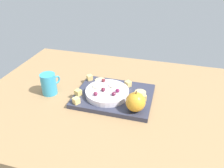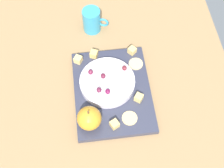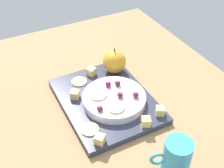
# 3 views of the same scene
# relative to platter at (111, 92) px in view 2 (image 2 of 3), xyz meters

# --- Properties ---
(table) EXTENTS (1.12, 0.86, 0.04)m
(table) POSITION_rel_platter_xyz_m (-0.03, 0.00, -0.03)
(table) COLOR #99764E
(table) RESTS_ON ground
(platter) EXTENTS (0.33, 0.26, 0.02)m
(platter) POSITION_rel_platter_xyz_m (0.00, 0.00, 0.00)
(platter) COLOR #313446
(platter) RESTS_ON table
(serving_dish) EXTENTS (0.19, 0.19, 0.02)m
(serving_dish) POSITION_rel_platter_xyz_m (-0.03, -0.01, 0.02)
(serving_dish) COLOR white
(serving_dish) RESTS_ON platter
(apple_whole) EXTENTS (0.08, 0.08, 0.08)m
(apple_whole) POSITION_rel_platter_xyz_m (0.11, -0.08, 0.05)
(apple_whole) COLOR gold
(apple_whole) RESTS_ON platter
(apple_stem) EXTENTS (0.01, 0.01, 0.01)m
(apple_stem) POSITION_rel_platter_xyz_m (0.11, -0.08, 0.09)
(apple_stem) COLOR brown
(apple_stem) RESTS_ON apple_whole
(cheese_cube_0) EXTENTS (0.03, 0.03, 0.02)m
(cheese_cube_0) POSITION_rel_platter_xyz_m (-0.14, 0.09, 0.02)
(cheese_cube_0) COLOR #EAC36F
(cheese_cube_0) RESTS_ON platter
(cheese_cube_1) EXTENTS (0.03, 0.03, 0.02)m
(cheese_cube_1) POSITION_rel_platter_xyz_m (0.13, -0.01, 0.02)
(cheese_cube_1) COLOR #EAC56E
(cheese_cube_1) RESTS_ON platter
(cheese_cube_2) EXTENTS (0.03, 0.03, 0.02)m
(cheese_cube_2) POSITION_rel_platter_xyz_m (0.04, 0.08, 0.02)
(cheese_cube_2) COLOR #E1C370
(cheese_cube_2) RESTS_ON platter
(cheese_cube_3) EXTENTS (0.03, 0.03, 0.02)m
(cheese_cube_3) POSITION_rel_platter_xyz_m (-0.13, -0.10, 0.02)
(cheese_cube_3) COLOR #EFCA76
(cheese_cube_3) RESTS_ON platter
(cheese_cube_4) EXTENTS (0.03, 0.03, 0.02)m
(cheese_cube_4) POSITION_rel_platter_xyz_m (-0.15, -0.04, 0.02)
(cheese_cube_4) COLOR #ECC468
(cheese_cube_4) RESTS_ON platter
(cracker_0) EXTENTS (0.05, 0.05, 0.00)m
(cracker_0) POSITION_rel_platter_xyz_m (0.11, 0.05, 0.01)
(cracker_0) COLOR #D7BC7D
(cracker_0) RESTS_ON platter
(cracker_1) EXTENTS (0.05, 0.05, 0.00)m
(cracker_1) POSITION_rel_platter_xyz_m (-0.09, 0.10, 0.01)
(cracker_1) COLOR #D8BC84
(cracker_1) RESTS_ON platter
(grape_0) EXTENTS (0.02, 0.02, 0.02)m
(grape_0) POSITION_rel_platter_xyz_m (-0.04, -0.02, 0.04)
(grape_0) COLOR maroon
(grape_0) RESTS_ON serving_dish
(grape_1) EXTENTS (0.02, 0.02, 0.02)m
(grape_1) POSITION_rel_platter_xyz_m (-0.06, -0.06, 0.04)
(grape_1) COLOR maroon
(grape_1) RESTS_ON serving_dish
(grape_2) EXTENTS (0.02, 0.02, 0.02)m
(grape_2) POSITION_rel_platter_xyz_m (0.02, -0.01, 0.04)
(grape_2) COLOR maroon
(grape_2) RESTS_ON serving_dish
(grape_3) EXTENTS (0.02, 0.02, 0.01)m
(grape_3) POSITION_rel_platter_xyz_m (-0.06, 0.05, 0.04)
(grape_3) COLOR maroon
(grape_3) RESTS_ON serving_dish
(grape_4) EXTENTS (0.02, 0.02, 0.02)m
(grape_4) POSITION_rel_platter_xyz_m (0.01, -0.04, 0.04)
(grape_4) COLOR #601F39
(grape_4) RESTS_ON serving_dish
(apple_slice_0) EXTENTS (0.05, 0.05, 0.01)m
(apple_slice_0) POSITION_rel_platter_xyz_m (-0.07, 0.01, 0.04)
(apple_slice_0) COLOR beige
(apple_slice_0) RESTS_ON serving_dish
(apple_slice_1) EXTENTS (0.05, 0.05, 0.01)m
(apple_slice_1) POSITION_rel_platter_xyz_m (-0.00, 0.03, 0.04)
(apple_slice_1) COLOR beige
(apple_slice_1) RESTS_ON serving_dish
(cup) EXTENTS (0.07, 0.10, 0.10)m
(cup) POSITION_rel_platter_xyz_m (-0.29, -0.04, 0.04)
(cup) COLOR #3599C0
(cup) RESTS_ON table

